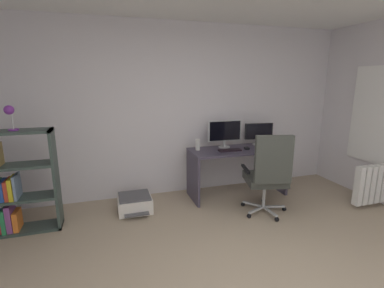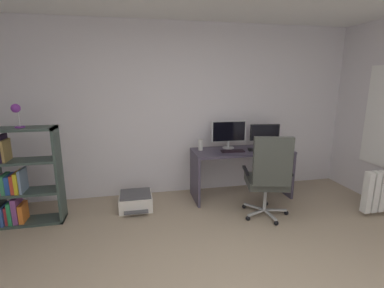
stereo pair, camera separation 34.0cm
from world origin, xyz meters
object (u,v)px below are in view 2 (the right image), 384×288
at_px(bookshelf, 21,181).
at_px(keyboard, 233,151).
at_px(computer_mouse, 251,150).
at_px(desk, 241,162).
at_px(desk_lamp, 16,111).
at_px(desktop_speaker, 200,145).
at_px(office_chair, 268,175).
at_px(printer, 136,201).
at_px(monitor_secondary, 265,134).
at_px(monitor_main, 229,132).

bearing_deg(bookshelf, keyboard, 3.19).
xyz_separation_m(computer_mouse, bookshelf, (-3.10, -0.17, -0.20)).
xyz_separation_m(keyboard, bookshelf, (-2.81, -0.16, -0.19)).
relative_size(desk, desk_lamp, 5.28).
xyz_separation_m(keyboard, desktop_speaker, (-0.45, 0.19, 0.07)).
height_order(office_chair, bookshelf, bookshelf).
xyz_separation_m(desk, printer, (-1.61, -0.10, -0.44)).
bearing_deg(monitor_secondary, keyboard, -159.11).
distance_m(desktop_speaker, office_chair, 1.13).
bearing_deg(monitor_secondary, printer, -172.94).
height_order(monitor_secondary, keyboard, monitor_secondary).
height_order(office_chair, printer, office_chair).
bearing_deg(keyboard, computer_mouse, 4.75).
relative_size(desk, office_chair, 1.32).
bearing_deg(desk, printer, -176.40).
height_order(desk, keyboard, keyboard).
bearing_deg(monitor_main, printer, -170.06).
bearing_deg(desktop_speaker, computer_mouse, -13.62).
bearing_deg(office_chair, printer, 158.25).
xyz_separation_m(desk, desk_lamp, (-2.93, -0.24, 0.88)).
bearing_deg(monitor_secondary, computer_mouse, -145.61).
height_order(desktop_speaker, desk_lamp, desk_lamp).
relative_size(desktop_speaker, bookshelf, 0.14).
height_order(monitor_secondary, computer_mouse, monitor_secondary).
height_order(desk, monitor_secondary, monitor_secondary).
height_order(keyboard, printer, keyboard).
bearing_deg(monitor_main, computer_mouse, -39.43).
bearing_deg(printer, desk, 3.60).
relative_size(monitor_main, monitor_secondary, 1.16).
bearing_deg(desktop_speaker, printer, -168.25).
bearing_deg(keyboard, bookshelf, -173.85).
relative_size(desk, printer, 2.93).
xyz_separation_m(office_chair, printer, (-1.67, 0.67, -0.49)).
relative_size(keyboard, desk_lamp, 1.20).
height_order(desktop_speaker, bookshelf, bookshelf).
height_order(desk, computer_mouse, computer_mouse).
height_order(keyboard, desktop_speaker, desktop_speaker).
distance_m(desk, monitor_main, 0.50).
xyz_separation_m(monitor_main, computer_mouse, (0.27, -0.22, -0.23)).
distance_m(desk, desktop_speaker, 0.69).
distance_m(monitor_secondary, computer_mouse, 0.44).
xyz_separation_m(keyboard, printer, (-1.43, -0.02, -0.65)).
bearing_deg(printer, computer_mouse, 0.97).
bearing_deg(computer_mouse, desktop_speaker, 174.06).
height_order(monitor_main, desk_lamp, desk_lamp).
xyz_separation_m(bookshelf, desk_lamp, (0.06, -0.00, 0.86)).
relative_size(computer_mouse, bookshelf, 0.08).
distance_m(monitor_main, printer, 1.71).
relative_size(desk, desktop_speaker, 8.77).
height_order(monitor_secondary, bookshelf, bookshelf).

